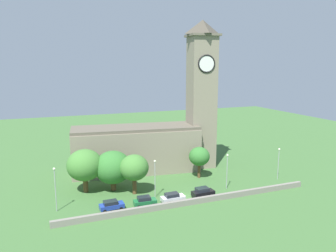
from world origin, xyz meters
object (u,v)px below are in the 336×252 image
(car_blue, at_px, (111,205))
(tree_by_tower, at_px, (113,167))
(car_white, at_px, (173,198))
(streetlamp_east_mid, at_px, (279,159))
(church, at_px, (156,132))
(car_green, at_px, (145,201))
(tree_riverside_east, at_px, (134,168))
(streetlamp_west_end, at_px, (55,183))
(tree_riverside_west, at_px, (85,165))
(streetlamp_central, at_px, (227,166))
(tree_churchyard, at_px, (199,157))
(streetlamp_west_mid, at_px, (155,173))
(car_black, at_px, (203,192))

(car_blue, distance_m, tree_by_tower, 10.08)
(car_white, xyz_separation_m, streetlamp_east_mid, (26.47, 3.06, 3.84))
(church, relative_size, car_white, 7.99)
(car_green, bearing_deg, tree_riverside_east, 91.02)
(streetlamp_west_end, relative_size, tree_riverside_west, 0.90)
(streetlamp_central, xyz_separation_m, tree_riverside_west, (-27.14, 8.73, 0.69))
(tree_churchyard, bearing_deg, streetlamp_west_end, -167.89)
(car_white, distance_m, tree_by_tower, 13.88)
(church, relative_size, car_green, 8.55)
(tree_riverside_east, distance_m, tree_riverside_west, 9.89)
(streetlamp_west_mid, height_order, streetlamp_central, streetlamp_west_mid)
(church, xyz_separation_m, car_green, (-9.04, -19.86, -8.19))
(tree_churchyard, xyz_separation_m, tree_by_tower, (-19.58, -0.50, -0.10))
(tree_churchyard, relative_size, tree_by_tower, 0.87)
(car_black, bearing_deg, streetlamp_central, 17.84)
(tree_riverside_east, xyz_separation_m, tree_churchyard, (16.09, 3.86, -0.41))
(streetlamp_east_mid, distance_m, tree_by_tower, 36.09)
(church, height_order, tree_by_tower, church)
(church, xyz_separation_m, streetlamp_east_mid, (22.80, -16.92, -4.41))
(car_white, relative_size, tree_by_tower, 0.54)
(car_white, bearing_deg, streetlamp_central, 9.57)
(streetlamp_west_mid, xyz_separation_m, tree_riverside_west, (-12.03, 7.61, 0.64))
(streetlamp_east_mid, bearing_deg, tree_riverside_west, 169.13)
(streetlamp_west_end, bearing_deg, streetlamp_central, -2.68)
(car_blue, bearing_deg, tree_riverside_west, 107.10)
(car_green, height_order, streetlamp_west_mid, streetlamp_west_mid)
(streetlamp_west_mid, xyz_separation_m, tree_by_tower, (-6.67, 6.54, -0.09))
(car_white, bearing_deg, streetlamp_west_mid, 125.08)
(tree_riverside_west, bearing_deg, tree_riverside_east, -26.55)
(church, bearing_deg, car_black, -82.52)
(tree_riverside_east, height_order, tree_by_tower, tree_by_tower)
(streetlamp_east_mid, distance_m, tree_riverside_east, 32.14)
(car_blue, xyz_separation_m, car_white, (11.24, -0.85, 0.03))
(church, height_order, car_white, church)
(car_blue, bearing_deg, car_green, -7.11)
(car_black, bearing_deg, streetlamp_east_mid, 8.45)
(car_white, distance_m, streetlamp_east_mid, 26.93)
(streetlamp_west_mid, bearing_deg, car_black, -20.53)
(car_black, relative_size, streetlamp_east_mid, 0.62)
(streetlamp_east_mid, relative_size, tree_by_tower, 0.87)
(streetlamp_west_end, bearing_deg, tree_by_tower, 28.51)
(church, xyz_separation_m, streetlamp_west_end, (-23.91, -16.27, -3.95))
(streetlamp_west_mid, bearing_deg, car_white, -54.92)
(car_black, bearing_deg, tree_riverside_west, 152.29)
(church, bearing_deg, car_blue, -127.94)
(car_green, xyz_separation_m, tree_by_tower, (-3.60, 9.71, 3.88))
(car_black, bearing_deg, tree_riverside_east, 151.44)
(streetlamp_west_mid, height_order, tree_riverside_west, tree_riverside_west)
(streetlamp_central, bearing_deg, streetlamp_east_mid, 3.76)
(car_black, relative_size, tree_churchyard, 0.62)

